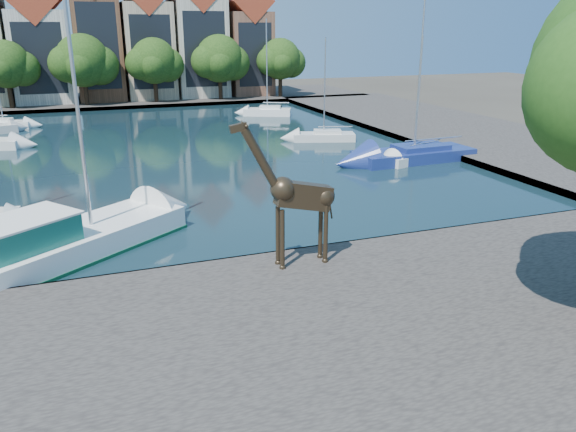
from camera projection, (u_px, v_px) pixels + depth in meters
name	position (u px, v px, depth m)	size (l,w,h in m)	color
ground	(278.00, 262.00, 22.89)	(160.00, 160.00, 0.00)	#38332B
water_basin	(178.00, 148.00, 44.22)	(38.00, 50.00, 0.08)	black
near_quay	(356.00, 342.00, 16.58)	(50.00, 14.00, 0.50)	#47423D
far_quay	(135.00, 99.00, 72.60)	(60.00, 16.00, 0.50)	#47423D
right_quay	(446.00, 127.00, 52.35)	(14.00, 52.00, 0.50)	#47423D
townhouse_west_inner	(40.00, 43.00, 66.89)	(6.43, 9.18, 15.15)	beige
townhouse_center	(96.00, 34.00, 68.69)	(5.44, 9.18, 16.93)	brown
townhouse_east_inner	(146.00, 39.00, 70.86)	(5.94, 9.18, 15.79)	tan
townhouse_east_mid	(197.00, 35.00, 72.88)	(6.43, 9.18, 16.65)	beige
townhouse_east_end	(246.00, 43.00, 75.33)	(5.44, 9.18, 14.43)	brown
far_tree_west	(7.00, 66.00, 61.61)	(6.76, 5.20, 7.36)	#332114
far_tree_mid_west	(84.00, 62.00, 64.17)	(7.80, 6.00, 8.00)	#332114
far_tree_mid_east	(155.00, 62.00, 66.84)	(7.02, 5.40, 7.52)	#332114
far_tree_east	(220.00, 60.00, 69.43)	(7.54, 5.80, 7.84)	#332114
far_tree_far_east	(281.00, 60.00, 72.11)	(6.76, 5.20, 7.36)	#332114
giraffe_statue	(296.00, 196.00, 20.59)	(3.86, 0.67, 5.53)	#34281A
motorsailer	(59.00, 240.00, 22.63)	(10.38, 8.79, 10.97)	white
sailboat_left_e	(3.00, 123.00, 52.64)	(5.07, 2.66, 9.40)	white
sailboat_right_a	(414.00, 154.00, 39.71)	(5.93, 3.61, 8.50)	silver
sailboat_right_b	(414.00, 153.00, 39.74)	(8.78, 3.40, 10.98)	navy
sailboat_right_c	(324.00, 135.00, 46.84)	(5.40, 3.25, 8.27)	silver
sailboat_right_d	(267.00, 110.00, 60.20)	(5.26, 3.66, 9.88)	white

